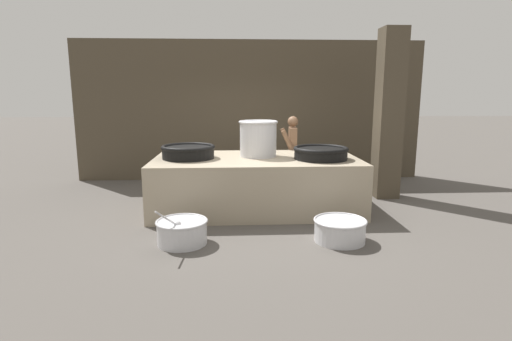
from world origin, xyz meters
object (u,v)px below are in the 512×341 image
(prep_bowl_vegetables, at_px, (182,231))
(prep_bowl_meat, at_px, (340,229))
(giant_wok_far, at_px, (321,152))
(cook, at_px, (292,151))
(giant_wok_near, at_px, (188,151))
(stock_pot, at_px, (258,138))

(prep_bowl_vegetables, height_order, prep_bowl_meat, prep_bowl_vegetables)
(giant_wok_far, distance_m, cook, 1.52)
(prep_bowl_vegetables, bearing_deg, cook, 56.69)
(giant_wok_far, height_order, cook, cook)
(giant_wok_near, relative_size, prep_bowl_meat, 1.25)
(giant_wok_near, xyz_separation_m, prep_bowl_meat, (2.28, -1.69, -0.88))
(cook, height_order, prep_bowl_vegetables, cook)
(giant_wok_far, bearing_deg, prep_bowl_meat, -90.73)
(cook, bearing_deg, prep_bowl_meat, 99.52)
(giant_wok_near, xyz_separation_m, prep_bowl_vegetables, (0.08, -1.67, -0.87))
(stock_pot, height_order, cook, cook)
(prep_bowl_vegetables, bearing_deg, prep_bowl_meat, -0.49)
(giant_wok_far, bearing_deg, stock_pot, 160.44)
(giant_wok_near, bearing_deg, prep_bowl_vegetables, -87.41)
(giant_wok_far, bearing_deg, giant_wok_near, 174.95)
(giant_wok_near, relative_size, cook, 0.59)
(giant_wok_near, distance_m, giant_wok_far, 2.31)
(stock_pot, relative_size, prep_bowl_meat, 0.94)
(stock_pot, xyz_separation_m, prep_bowl_meat, (1.05, -1.86, -1.09))
(giant_wok_near, height_order, prep_bowl_vegetables, giant_wok_near)
(giant_wok_far, height_order, prep_bowl_meat, giant_wok_far)
(stock_pot, bearing_deg, giant_wok_far, -19.56)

